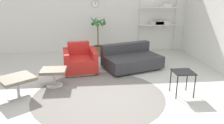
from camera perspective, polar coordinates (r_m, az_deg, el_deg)
The scene contains 9 objects.
ground_plane at distance 4.50m, azimuth -2.14°, elevation -7.64°, with size 12.00×12.00×0.00m, color silver.
wall_back at distance 7.35m, azimuth -3.81°, elevation 13.52°, with size 12.00×0.09×2.80m.
round_rug at distance 4.33m, azimuth -3.49°, elevation -8.63°, with size 2.57×2.57×0.01m.
ottoman at distance 4.80m, azimuth -14.98°, elevation -2.82°, with size 0.52×0.44×0.38m.
armchair_red at distance 5.58m, azimuth -8.36°, elevation 0.21°, with size 0.90×0.93×0.71m.
couch_low at distance 5.80m, azimuth 5.02°, elevation 0.56°, with size 1.64×1.35×0.62m.
side_table at distance 4.42m, azimuth 18.07°, elevation -3.11°, with size 0.38×0.38×0.48m.
potted_plant at distance 6.91m, azimuth -3.58°, elevation 5.94°, with size 0.57×0.58×1.28m.
shelf_unit at distance 7.48m, azimuth 12.41°, elevation 11.07°, with size 1.28×0.28×1.76m.
Camera 1 is at (-0.22, -4.06, 1.91)m, focal length 35.00 mm.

